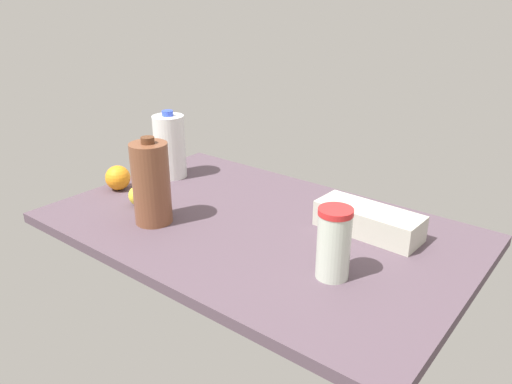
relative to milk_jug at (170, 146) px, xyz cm
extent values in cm
cube|color=#52414C|center=(48.41, -12.01, -12.73)|extent=(120.00, 76.00, 3.00)
cylinder|color=white|center=(0.00, 0.00, -0.12)|extent=(11.05, 11.05, 22.22)
cylinder|color=blue|center=(0.00, 0.00, 11.89)|extent=(3.87, 3.87, 1.80)
cube|color=beige|center=(76.19, 2.91, -7.55)|extent=(29.65, 12.33, 7.36)
cylinder|color=brown|center=(24.05, -29.08, 0.63)|extent=(10.73, 10.73, 23.73)
cylinder|color=#59331E|center=(24.05, -29.08, 13.40)|extent=(3.76, 3.76, 1.80)
cylinder|color=silver|center=(79.88, -22.91, -3.18)|extent=(7.87, 7.87, 16.11)
cylinder|color=red|center=(79.88, -22.91, 5.58)|extent=(8.11, 8.11, 1.40)
sphere|color=orange|center=(-4.60, -19.78, -7.08)|extent=(8.30, 8.30, 8.30)
sphere|color=yellow|center=(11.05, -23.94, -8.08)|extent=(6.29, 6.29, 6.29)
camera|label=1|loc=(128.81, -113.78, 52.24)|focal=35.00mm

